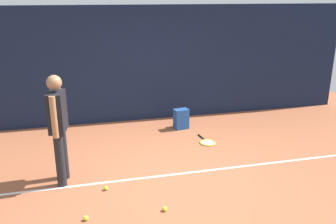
% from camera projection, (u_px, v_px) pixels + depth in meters
% --- Properties ---
extents(ground_plane, '(12.00, 12.00, 0.00)m').
position_uv_depth(ground_plane, '(174.00, 179.00, 5.68)').
color(ground_plane, '#9E5638').
extents(back_fence, '(10.00, 0.10, 2.58)m').
position_uv_depth(back_fence, '(140.00, 64.00, 8.04)').
color(back_fence, '#141E38').
rests_on(back_fence, ground).
extents(court_line, '(9.00, 0.05, 0.00)m').
position_uv_depth(court_line, '(171.00, 175.00, 5.83)').
color(court_line, white).
rests_on(court_line, ground).
extents(tennis_player, '(0.28, 0.52, 1.70)m').
position_uv_depth(tennis_player, '(58.00, 123.00, 5.33)').
color(tennis_player, black).
rests_on(tennis_player, ground).
extents(tennis_racket, '(0.36, 0.63, 0.03)m').
position_uv_depth(tennis_racket, '(207.00, 142.00, 7.09)').
color(tennis_racket, black).
rests_on(tennis_racket, ground).
extents(backpack, '(0.33, 0.32, 0.44)m').
position_uv_depth(backpack, '(181.00, 119.00, 7.79)').
color(backpack, '#1E478C').
rests_on(backpack, ground).
extents(tennis_ball_near_player, '(0.07, 0.07, 0.07)m').
position_uv_depth(tennis_ball_near_player, '(106.00, 188.00, 5.36)').
color(tennis_ball_near_player, '#CCE033').
rests_on(tennis_ball_near_player, ground).
extents(tennis_ball_mid_court, '(0.07, 0.07, 0.07)m').
position_uv_depth(tennis_ball_mid_court, '(86.00, 218.00, 4.64)').
color(tennis_ball_mid_court, '#CCE033').
rests_on(tennis_ball_mid_court, ground).
extents(tennis_ball_far_left, '(0.07, 0.07, 0.07)m').
position_uv_depth(tennis_ball_far_left, '(165.00, 209.00, 4.84)').
color(tennis_ball_far_left, '#CCE033').
rests_on(tennis_ball_far_left, ground).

